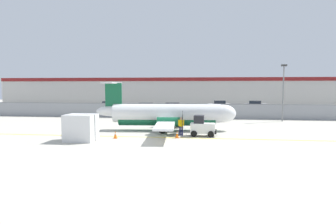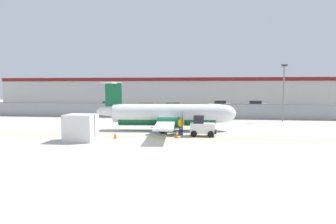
% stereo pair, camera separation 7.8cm
% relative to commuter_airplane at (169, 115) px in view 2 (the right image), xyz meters
% --- Properties ---
extents(ground_plane, '(140.00, 140.00, 0.01)m').
position_rel_commuter_airplane_xyz_m(ground_plane, '(-0.42, -4.37, -1.60)').
color(ground_plane, '#B7B2A3').
extents(perimeter_fence, '(98.00, 0.10, 2.10)m').
position_rel_commuter_airplane_xyz_m(perimeter_fence, '(-0.42, 11.63, -0.49)').
color(perimeter_fence, gray).
rests_on(perimeter_fence, ground).
extents(parking_lot_strip, '(98.00, 17.00, 0.12)m').
position_rel_commuter_airplane_xyz_m(parking_lot_strip, '(-0.42, 23.13, -1.54)').
color(parking_lot_strip, '#38383A').
rests_on(parking_lot_strip, ground).
extents(background_building, '(91.00, 8.10, 6.50)m').
position_rel_commuter_airplane_xyz_m(background_building, '(-0.42, 41.62, 1.66)').
color(background_building, beige).
rests_on(background_building, ground).
extents(commuter_airplane, '(14.37, 16.08, 4.92)m').
position_rel_commuter_airplane_xyz_m(commuter_airplane, '(0.00, 0.00, 0.00)').
color(commuter_airplane, white).
rests_on(commuter_airplane, ground).
extents(baggage_tug, '(2.39, 1.49, 1.88)m').
position_rel_commuter_airplane_xyz_m(baggage_tug, '(3.40, -3.16, -0.75)').
color(baggage_tug, silver).
rests_on(baggage_tug, ground).
extents(ground_crew_worker, '(0.55, 0.41, 1.70)m').
position_rel_commuter_airplane_xyz_m(ground_crew_worker, '(1.47, -3.13, -0.65)').
color(ground_crew_worker, '#191E4C').
rests_on(ground_crew_worker, ground).
extents(cargo_container, '(2.44, 2.02, 2.20)m').
position_rel_commuter_airplane_xyz_m(cargo_container, '(-6.54, -6.79, -0.50)').
color(cargo_container, silver).
rests_on(cargo_container, ground).
extents(traffic_cone_near_left, '(0.36, 0.36, 0.64)m').
position_rel_commuter_airplane_xyz_m(traffic_cone_near_left, '(-4.07, -5.31, -1.29)').
color(traffic_cone_near_left, orange).
rests_on(traffic_cone_near_left, ground).
extents(traffic_cone_near_right, '(0.36, 0.36, 0.64)m').
position_rel_commuter_airplane_xyz_m(traffic_cone_near_right, '(1.22, -4.44, -1.29)').
color(traffic_cone_near_right, orange).
rests_on(traffic_cone_near_right, ground).
extents(parked_car_0, '(4.33, 2.29, 1.58)m').
position_rel_commuter_airplane_xyz_m(parked_car_0, '(-14.37, 24.01, -0.71)').
color(parked_car_0, '#19662D').
rests_on(parked_car_0, parking_lot_strip).
extents(parked_car_1, '(4.30, 2.22, 1.58)m').
position_rel_commuter_airplane_xyz_m(parked_car_1, '(-11.25, 17.77, -0.71)').
color(parked_car_1, silver).
rests_on(parked_car_1, parking_lot_strip).
extents(parked_car_2, '(4.25, 2.11, 1.58)m').
position_rel_commuter_airplane_xyz_m(parked_car_2, '(-6.35, 19.86, -0.71)').
color(parked_car_2, navy).
rests_on(parked_car_2, parking_lot_strip).
extents(parked_car_3, '(4.29, 2.18, 1.58)m').
position_rel_commuter_airplane_xyz_m(parked_car_3, '(-1.86, 20.98, -0.71)').
color(parked_car_3, slate).
rests_on(parked_car_3, parking_lot_strip).
extents(parked_car_4, '(4.31, 2.23, 1.58)m').
position_rel_commuter_airplane_xyz_m(parked_car_4, '(0.68, 17.63, -0.71)').
color(parked_car_4, red).
rests_on(parked_car_4, parking_lot_strip).
extents(parked_car_5, '(4.22, 2.04, 1.58)m').
position_rel_commuter_airplane_xyz_m(parked_car_5, '(6.33, 29.10, -0.71)').
color(parked_car_5, silver).
rests_on(parked_car_5, parking_lot_strip).
extents(parked_car_6, '(4.37, 2.39, 1.58)m').
position_rel_commuter_airplane_xyz_m(parked_car_6, '(9.59, 17.21, -0.71)').
color(parked_car_6, '#19662D').
rests_on(parked_car_6, parking_lot_strip).
extents(parked_car_7, '(4.37, 2.38, 1.58)m').
position_rel_commuter_airplane_xyz_m(parked_car_7, '(13.37, 29.61, -0.71)').
color(parked_car_7, gray).
rests_on(parked_car_7, parking_lot_strip).
extents(apron_light_pole, '(0.70, 0.30, 7.27)m').
position_rel_commuter_airplane_xyz_m(apron_light_pole, '(13.50, 9.54, 2.70)').
color(apron_light_pole, slate).
rests_on(apron_light_pole, ground).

